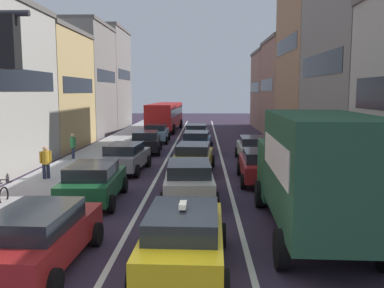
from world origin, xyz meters
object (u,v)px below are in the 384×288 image
Objects in this scene: taxi_centre_lane_front at (184,237)px; coupe_centre_lane_fourth at (197,142)px; sedan_left_lane_front at (38,236)px; wagon_right_lane_far at (254,148)px; pedestrian_near_kerb at (46,161)px; sedan_left_lane_third at (125,157)px; sedan_left_lane_fifth at (156,133)px; pedestrian_mid_sidewalk at (73,145)px; hatchback_centre_lane_third at (194,157)px; bus_mid_queue_primary at (165,114)px; sedan_centre_lane_fifth at (196,133)px; sedan_centre_lane_second at (189,179)px; wagon_left_lane_second at (93,181)px; sedan_left_lane_fourth at (146,141)px; removalist_box_truck at (313,169)px; sedan_right_lane_behind_truck at (261,165)px.

taxi_centre_lane_front reaches higher than coupe_centre_lane_fourth.
sedan_left_lane_front is 16.77m from wagon_right_lane_far.
sedan_left_lane_third is at bearing -86.22° from pedestrian_near_kerb.
pedestrian_mid_sidewalk reaches higher than sedan_left_lane_fifth.
hatchback_centre_lane_third is at bearing -165.96° from sedan_left_lane_fifth.
bus_mid_queue_primary is at bearing 3.48° from sedan_left_lane_third.
hatchback_centre_lane_third is 12.95m from sedan_left_lane_fifth.
coupe_centre_lane_fourth is 1.01× the size of sedan_centre_lane_fifth.
sedan_left_lane_fifth is (-3.37, 12.50, 0.00)m from hatchback_centre_lane_third.
sedan_centre_lane_second is 1.00× the size of wagon_left_lane_second.
bus_mid_queue_primary reaches higher than wagon_right_lane_far.
coupe_centre_lane_fourth is (3.41, 18.35, 0.00)m from sedan_left_lane_front.
coupe_centre_lane_fourth is at bearing -164.26° from bus_mid_queue_primary.
wagon_left_lane_second is at bearing -170.95° from pedestrian_near_kerb.
hatchback_centre_lane_third is at bearing -46.11° from pedestrian_mid_sidewalk.
sedan_left_lane_front and sedan_left_lane_fourth have the same top height.
wagon_right_lane_far is at bearing 2.61° from removalist_box_truck.
hatchback_centre_lane_third is at bearing 135.12° from wagon_right_lane_far.
wagon_left_lane_second and sedan_right_lane_behind_truck have the same top height.
sedan_left_lane_front is 2.63× the size of pedestrian_near_kerb.
sedan_left_lane_front is 1.00× the size of sedan_right_lane_behind_truck.
wagon_left_lane_second is at bearing -90.09° from pedestrian_mid_sidewalk.
sedan_right_lane_behind_truck is at bearing -63.47° from wagon_left_lane_second.
hatchback_centre_lane_third is 1.00× the size of sedan_left_lane_fourth.
sedan_left_lane_front is at bearing 167.17° from pedestrian_near_kerb.
bus_mid_queue_primary reaches higher than sedan_left_lane_fourth.
wagon_left_lane_second is (-3.59, -0.51, 0.00)m from sedan_centre_lane_second.
sedan_left_lane_front and wagon_right_lane_far have the same top height.
sedan_left_lane_fifth is at bearing 44.61° from pedestrian_mid_sidewalk.
taxi_centre_lane_front is 1.00× the size of sedan_right_lane_behind_truck.
pedestrian_mid_sidewalk reaches higher than hatchback_centre_lane_third.
sedan_left_lane_third is 21.98m from bus_mid_queue_primary.
pedestrian_mid_sidewalk is (-3.80, 3.35, 0.15)m from sedan_left_lane_third.
sedan_left_lane_front is 11.60m from sedan_right_lane_behind_truck.
sedan_left_lane_fifth is (-3.28, 0.02, 0.00)m from sedan_centre_lane_fifth.
pedestrian_near_kerb reaches higher than wagon_left_lane_second.
coupe_centre_lane_fourth is 8.05m from pedestrian_mid_sidewalk.
hatchback_centre_lane_third is (3.64, 5.99, 0.00)m from wagon_left_lane_second.
coupe_centre_lane_fourth is at bearing 14.80° from removalist_box_truck.
wagon_left_lane_second is at bearing 175.27° from sedan_left_lane_fourth.
hatchback_centre_lane_third is at bearing 55.60° from sedan_right_lane_behind_truck.
sedan_left_lane_fourth is 11.08m from sedan_right_lane_behind_truck.
sedan_right_lane_behind_truck is (6.59, -8.91, 0.00)m from sedan_left_lane_fourth.
coupe_centre_lane_fourth is (3.69, 12.44, 0.00)m from wagon_left_lane_second.
coupe_centre_lane_fourth is 6.94m from sedan_left_lane_fifth.
pedestrian_near_kerb is at bearing 37.71° from taxi_centre_lane_front.
bus_mid_queue_primary reaches higher than pedestrian_mid_sidewalk.
pedestrian_near_kerb is 1.00× the size of pedestrian_mid_sidewalk.
wagon_right_lane_far is at bearing -93.28° from pedestrian_near_kerb.
removalist_box_truck is 10.22m from hatchback_centre_lane_third.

